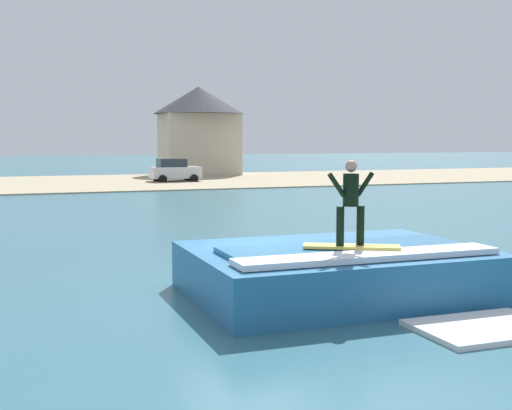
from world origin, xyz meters
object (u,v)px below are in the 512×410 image
at_px(surfboard, 352,247).
at_px(tree_tall_bare, 181,121).
at_px(wave_crest, 337,271).
at_px(house_gabled_white, 199,124).
at_px(car_far_shore, 174,170).
at_px(surfer, 351,198).

relative_size(surfboard, tree_tall_bare, 0.31).
bearing_deg(wave_crest, surfboard, -94.51).
bearing_deg(house_gabled_white, wave_crest, -102.09).
height_order(wave_crest, tree_tall_bare, tree_tall_bare).
xyz_separation_m(wave_crest, house_gabled_white, (10.29, 48.05, 4.26)).
relative_size(wave_crest, house_gabled_white, 0.73).
relative_size(surfboard, car_far_shore, 0.51).
distance_m(surfboard, surfer, 1.00).
bearing_deg(surfer, tree_tall_bare, 79.99).
xyz_separation_m(house_gabled_white, tree_tall_bare, (-1.86, -0.50, 0.21)).
height_order(house_gabled_white, tree_tall_bare, house_gabled_white).
xyz_separation_m(surfboard, tree_tall_bare, (8.50, 48.31, 3.82)).
distance_m(car_far_shore, house_gabled_white, 10.87).
relative_size(surfer, tree_tall_bare, 0.27).
bearing_deg(car_far_shore, surfboard, -98.31).
relative_size(car_far_shore, house_gabled_white, 0.45).
xyz_separation_m(car_far_shore, house_gabled_white, (4.55, 9.09, 3.86)).
height_order(surfboard, car_far_shore, car_far_shore).
bearing_deg(surfer, surfboard, -3.38).
bearing_deg(wave_crest, surfer, -96.99).
distance_m(house_gabled_white, tree_tall_bare, 1.93).
distance_m(wave_crest, car_far_shore, 39.38).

